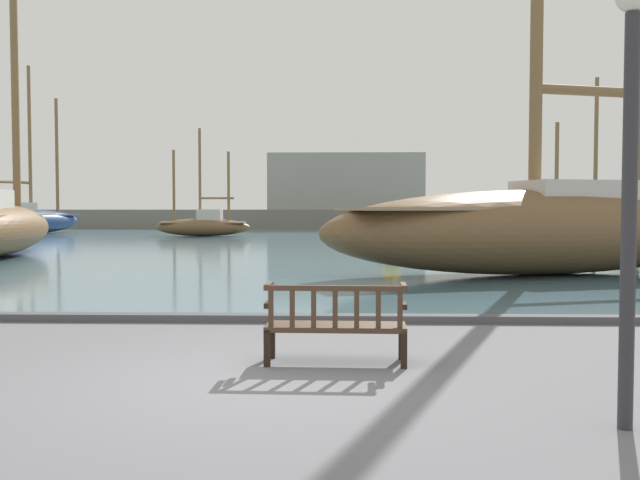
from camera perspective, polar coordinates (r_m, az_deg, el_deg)
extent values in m
plane|color=slate|center=(7.46, -6.07, -11.26)|extent=(160.00, 160.00, 0.00)
cube|color=slate|center=(51.22, 0.66, 0.68)|extent=(100.00, 80.00, 0.08)
cube|color=#4C4C50|center=(11.21, -3.37, -6.26)|extent=(40.00, 0.30, 0.12)
cube|color=black|center=(8.54, -3.86, -8.04)|extent=(0.07, 0.07, 0.42)
cube|color=black|center=(8.49, 6.55, -8.11)|extent=(0.07, 0.07, 0.42)
cube|color=black|center=(8.10, -4.26, -8.62)|extent=(0.07, 0.07, 0.42)
cube|color=black|center=(8.05, 6.73, -8.71)|extent=(0.07, 0.07, 0.42)
cube|color=#422D1E|center=(8.22, 1.28, -6.96)|extent=(1.61, 0.56, 0.06)
cube|color=#422D1E|center=(7.94, 1.22, -3.88)|extent=(1.60, 0.09, 0.06)
cube|color=#422D1E|center=(8.03, -3.95, -5.51)|extent=(0.06, 0.04, 0.41)
cube|color=#422D1E|center=(8.00, -2.23, -5.53)|extent=(0.06, 0.04, 0.41)
cube|color=#422D1E|center=(7.98, -0.51, -5.55)|extent=(0.06, 0.04, 0.41)
cube|color=#422D1E|center=(7.97, 1.22, -5.56)|extent=(0.06, 0.04, 0.41)
cube|color=#422D1E|center=(7.96, 2.95, -5.57)|extent=(0.06, 0.04, 0.41)
cube|color=#422D1E|center=(7.97, 4.69, -5.57)|extent=(0.06, 0.04, 0.41)
cube|color=#422D1E|center=(7.98, 6.42, -5.57)|extent=(0.06, 0.04, 0.41)
cube|color=black|center=(8.16, -4.18, -5.16)|extent=(0.07, 0.30, 0.06)
cube|color=#422D1E|center=(8.22, -4.10, -3.59)|extent=(0.07, 0.47, 0.04)
cube|color=black|center=(8.10, 6.73, -5.23)|extent=(0.07, 0.30, 0.06)
cube|color=#422D1E|center=(8.17, 6.70, -3.65)|extent=(0.07, 0.47, 0.04)
ellipsoid|color=navy|center=(48.83, -22.28, 1.34)|extent=(4.86, 9.21, 1.55)
cube|color=#516B9E|center=(48.82, -22.28, 1.84)|extent=(4.02, 8.02, 0.08)
cube|color=beige|center=(48.32, -22.83, 2.33)|extent=(1.64, 1.95, 0.76)
cylinder|color=brown|center=(49.17, -22.20, 7.38)|extent=(0.21, 0.21, 9.40)
cylinder|color=brown|center=(47.49, -23.85, 4.28)|extent=(1.48, 4.01, 0.17)
cylinder|color=brown|center=(50.95, -20.30, 6.28)|extent=(0.21, 0.21, 7.70)
ellipsoid|color=#2D6647|center=(30.79, 21.34, 0.09)|extent=(5.62, 2.49, 0.88)
cube|color=#5B9375|center=(30.78, 21.35, 0.54)|extent=(4.91, 1.99, 0.08)
cylinder|color=brown|center=(30.81, 21.20, 6.36)|extent=(0.16, 0.16, 6.17)
cylinder|color=brown|center=(31.01, 23.82, 2.84)|extent=(2.91, 0.64, 0.12)
cylinder|color=silver|center=(31.01, 23.82, 3.07)|extent=(2.64, 0.71, 0.25)
cylinder|color=brown|center=(30.56, 18.40, 4.80)|extent=(0.16, 0.16, 4.42)
cylinder|color=brown|center=(31.08, 24.16, 5.42)|extent=(0.16, 0.16, 5.24)
cylinder|color=brown|center=(30.54, -23.20, 10.39)|extent=(0.29, 0.29, 8.94)
cylinder|color=brown|center=(40.68, 24.09, 8.63)|extent=(0.23, 0.23, 9.38)
ellipsoid|color=brown|center=(19.08, 17.51, 0.62)|extent=(12.36, 6.51, 2.16)
cube|color=#997A5B|center=(19.07, 17.53, 2.41)|extent=(10.76, 5.34, 0.08)
cube|color=beige|center=(19.57, 19.77, 3.48)|extent=(3.29, 2.52, 0.68)
cylinder|color=brown|center=(20.54, 22.86, 10.82)|extent=(4.80, 1.68, 0.25)
ellipsoid|color=brown|center=(42.74, -9.37, 1.01)|extent=(5.73, 1.73, 1.05)
cube|color=#997A5B|center=(42.73, -9.37, 1.40)|extent=(5.03, 1.31, 0.08)
cube|color=beige|center=(42.64, -8.82, 1.94)|extent=(1.45, 0.91, 0.73)
cylinder|color=brown|center=(42.80, -9.59, 5.14)|extent=(0.16, 0.16, 5.51)
cylinder|color=brown|center=(42.55, -8.25, 3.33)|extent=(2.02, 0.17, 0.13)
cylinder|color=brown|center=(43.14, -11.62, 4.26)|extent=(0.16, 0.16, 4.25)
cylinder|color=brown|center=(42.43, -7.33, 4.25)|extent=(0.16, 0.16, 4.14)
cylinder|color=#2D2D33|center=(6.20, 23.48, 1.22)|extent=(0.12, 0.12, 3.32)
sphere|color=gold|center=(22.34, 5.76, -0.98)|extent=(0.61, 0.61, 0.61)
cylinder|color=#2D2D33|center=(22.31, 5.77, 0.71)|extent=(0.06, 0.06, 0.70)
cube|color=slate|center=(56.55, 0.77, 1.63)|extent=(50.50, 2.40, 1.61)
cube|color=gray|center=(56.57, 2.09, 4.70)|extent=(12.34, 2.00, 4.45)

